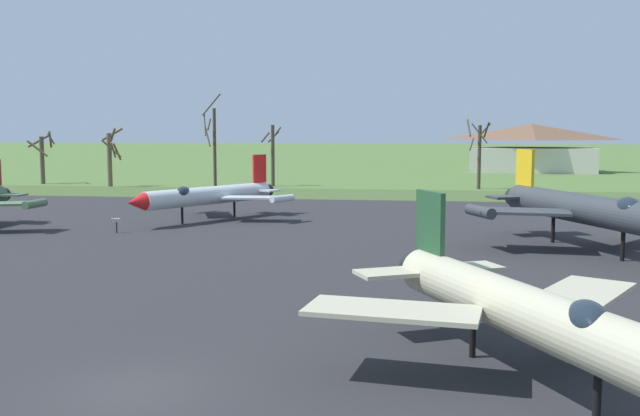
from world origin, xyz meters
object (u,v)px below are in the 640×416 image
(jet_fighter_front_right, at_px, (533,314))
(visitor_building, at_px, (531,148))
(jet_fighter_front_left, at_px, (208,195))
(info_placard_front_left, at_px, (117,224))
(jet_fighter_rear_left, at_px, (589,209))

(jet_fighter_front_right, bearing_deg, visitor_building, 81.91)
(jet_fighter_front_left, distance_m, jet_fighter_front_right, 37.00)
(info_placard_front_left, xyz_separation_m, jet_fighter_rear_left, (28.27, -3.24, 1.73))
(info_placard_front_left, distance_m, visitor_building, 80.95)
(visitor_building, bearing_deg, jet_fighter_front_right, -98.09)
(info_placard_front_left, bearing_deg, jet_fighter_front_left, 59.85)
(info_placard_front_left, xyz_separation_m, visitor_building, (36.02, 72.43, 3.02))
(jet_fighter_front_left, bearing_deg, jet_fighter_front_right, -60.70)
(jet_fighter_front_right, distance_m, jet_fighter_rear_left, 22.96)
(jet_fighter_front_right, xyz_separation_m, jet_fighter_rear_left, (6.15, 22.12, 0.32))
(info_placard_front_left, height_order, visitor_building, visitor_building)
(jet_fighter_front_left, relative_size, jet_fighter_front_right, 0.87)
(info_placard_front_left, height_order, jet_fighter_rear_left, jet_fighter_rear_left)
(jet_fighter_front_left, xyz_separation_m, jet_fighter_front_right, (18.11, -32.26, 0.15))
(jet_fighter_front_right, height_order, jet_fighter_rear_left, jet_fighter_rear_left)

